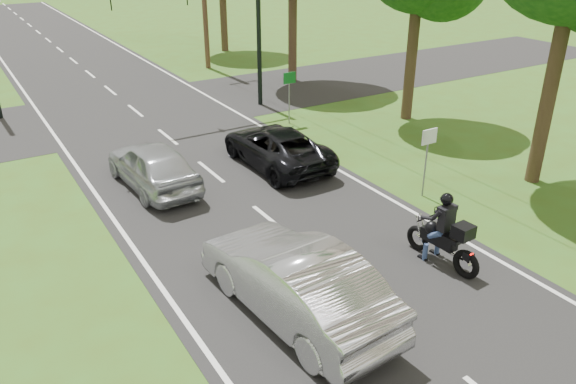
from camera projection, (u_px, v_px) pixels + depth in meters
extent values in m
plane|color=#395317|center=(361.00, 294.00, 12.43)|extent=(140.00, 140.00, 0.00)
cube|color=black|center=(188.00, 153.00, 20.13)|extent=(8.00, 100.00, 0.01)
cube|color=black|center=(135.00, 111.00, 24.75)|extent=(60.00, 7.00, 0.01)
torus|color=black|center=(417.00, 238.00, 14.00)|extent=(0.18, 0.66, 0.65)
torus|color=black|center=(466.00, 264.00, 12.90)|extent=(0.21, 0.72, 0.71)
cube|color=black|center=(439.00, 238.00, 13.39)|extent=(0.34, 0.96, 0.30)
sphere|color=black|center=(432.00, 228.00, 13.50)|extent=(0.34, 0.34, 0.34)
cube|color=black|center=(451.00, 238.00, 13.06)|extent=(0.37, 0.57, 0.10)
cube|color=#FF0C07|center=(472.00, 255.00, 12.69)|extent=(0.10, 0.04, 0.05)
cylinder|color=silver|center=(460.00, 257.00, 13.21)|extent=(0.14, 0.80, 0.09)
cylinder|color=black|center=(426.00, 218.00, 13.57)|extent=(0.62, 0.08, 0.04)
cube|color=black|center=(463.00, 232.00, 12.72)|extent=(0.46, 0.43, 0.32)
cube|color=black|center=(447.00, 218.00, 13.03)|extent=(0.41, 0.24, 0.59)
sphere|color=black|center=(447.00, 199.00, 12.88)|extent=(0.30, 0.30, 0.30)
cylinder|color=navy|center=(425.00, 252.00, 13.58)|extent=(0.13, 0.13, 0.45)
cylinder|color=navy|center=(437.00, 247.00, 13.81)|extent=(0.13, 0.13, 0.45)
imported|color=black|center=(276.00, 146.00, 18.87)|extent=(2.19, 4.72, 1.31)
imported|color=#B6B6BB|center=(295.00, 281.00, 11.42)|extent=(2.14, 5.12, 1.65)
imported|color=#AAAEB2|center=(153.00, 165.00, 17.21)|extent=(1.97, 4.37, 1.46)
cylinder|color=black|center=(259.00, 38.00, 24.39)|extent=(0.20, 0.20, 6.00)
cylinder|color=slate|center=(425.00, 165.00, 16.53)|extent=(0.05, 0.05, 2.00)
cube|color=silver|center=(429.00, 137.00, 16.12)|extent=(0.55, 0.04, 0.45)
cylinder|color=slate|center=(289.00, 100.00, 22.79)|extent=(0.05, 0.05, 2.00)
cube|color=#0C591E|center=(290.00, 78.00, 22.38)|extent=(0.55, 0.04, 0.45)
cylinder|color=#332316|center=(553.00, 77.00, 16.55)|extent=(0.44, 0.44, 6.72)
cylinder|color=#332316|center=(412.00, 48.00, 22.59)|extent=(0.44, 0.44, 5.88)
cylinder|color=#332316|center=(293.00, 12.00, 28.19)|extent=(0.44, 0.44, 7.00)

